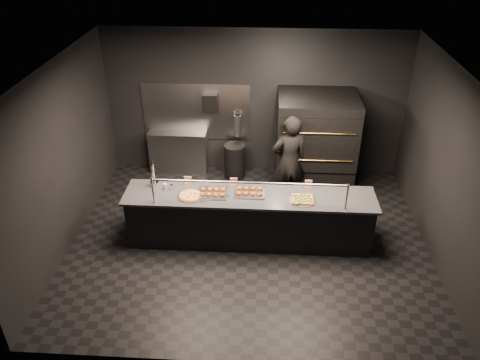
{
  "coord_description": "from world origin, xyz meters",
  "views": [
    {
      "loc": [
        0.23,
        -6.36,
        5.05
      ],
      "look_at": [
        -0.17,
        0.2,
        1.08
      ],
      "focal_mm": 35.0,
      "sensor_mm": 36.0,
      "label": 1
    }
  ],
  "objects_px": {
    "pizza_oven": "(315,142)",
    "square_pizza": "(302,199)",
    "round_pizza": "(190,196)",
    "beer_tap": "(154,178)",
    "slider_tray_b": "(250,192)",
    "worker": "(289,161)",
    "fire_extinguisher": "(237,125)",
    "towel_dispenser": "(210,102)",
    "slider_tray_a": "(213,193)",
    "prep_shelf": "(178,152)",
    "service_counter": "(249,218)",
    "trash_bin": "(235,161)"
  },
  "relations": [
    {
      "from": "pizza_oven",
      "to": "square_pizza",
      "type": "relative_size",
      "value": 4.46
    },
    {
      "from": "pizza_oven",
      "to": "round_pizza",
      "type": "distance_m",
      "value": 2.94
    },
    {
      "from": "beer_tap",
      "to": "slider_tray_b",
      "type": "height_order",
      "value": "beer_tap"
    },
    {
      "from": "square_pizza",
      "to": "worker",
      "type": "height_order",
      "value": "worker"
    },
    {
      "from": "fire_extinguisher",
      "to": "slider_tray_b",
      "type": "relative_size",
      "value": 1.0
    },
    {
      "from": "towel_dispenser",
      "to": "fire_extinguisher",
      "type": "bearing_deg",
      "value": 1.04
    },
    {
      "from": "slider_tray_a",
      "to": "square_pizza",
      "type": "relative_size",
      "value": 1.33
    },
    {
      "from": "pizza_oven",
      "to": "prep_shelf",
      "type": "height_order",
      "value": "pizza_oven"
    },
    {
      "from": "service_counter",
      "to": "fire_extinguisher",
      "type": "distance_m",
      "value": 2.5
    },
    {
      "from": "service_counter",
      "to": "fire_extinguisher",
      "type": "bearing_deg",
      "value": 98.3
    },
    {
      "from": "trash_bin",
      "to": "slider_tray_a",
      "type": "bearing_deg",
      "value": -95.44
    },
    {
      "from": "prep_shelf",
      "to": "slider_tray_b",
      "type": "relative_size",
      "value": 2.38
    },
    {
      "from": "fire_extinguisher",
      "to": "round_pizza",
      "type": "relative_size",
      "value": 1.19
    },
    {
      "from": "round_pizza",
      "to": "slider_tray_a",
      "type": "height_order",
      "value": "slider_tray_a"
    },
    {
      "from": "service_counter",
      "to": "slider_tray_b",
      "type": "xyz_separation_m",
      "value": [
        -0.0,
        0.06,
        0.49
      ]
    },
    {
      "from": "service_counter",
      "to": "towel_dispenser",
      "type": "relative_size",
      "value": 11.71
    },
    {
      "from": "fire_extinguisher",
      "to": "pizza_oven",
      "type": "bearing_deg",
      "value": -17.89
    },
    {
      "from": "pizza_oven",
      "to": "prep_shelf",
      "type": "distance_m",
      "value": 2.88
    },
    {
      "from": "beer_tap",
      "to": "worker",
      "type": "bearing_deg",
      "value": 24.31
    },
    {
      "from": "slider_tray_a",
      "to": "slider_tray_b",
      "type": "distance_m",
      "value": 0.6
    },
    {
      "from": "service_counter",
      "to": "round_pizza",
      "type": "bearing_deg",
      "value": -173.99
    },
    {
      "from": "service_counter",
      "to": "towel_dispenser",
      "type": "bearing_deg",
      "value": 110.63
    },
    {
      "from": "service_counter",
      "to": "worker",
      "type": "bearing_deg",
      "value": 60.97
    },
    {
      "from": "round_pizza",
      "to": "trash_bin",
      "type": "xyz_separation_m",
      "value": [
        0.56,
        2.25,
        -0.57
      ]
    },
    {
      "from": "round_pizza",
      "to": "square_pizza",
      "type": "relative_size",
      "value": 0.99
    },
    {
      "from": "slider_tray_a",
      "to": "worker",
      "type": "xyz_separation_m",
      "value": [
        1.28,
        1.22,
        -0.05
      ]
    },
    {
      "from": "fire_extinguisher",
      "to": "slider_tray_b",
      "type": "xyz_separation_m",
      "value": [
        0.35,
        -2.34,
        -0.11
      ]
    },
    {
      "from": "square_pizza",
      "to": "trash_bin",
      "type": "bearing_deg",
      "value": 118.9
    },
    {
      "from": "prep_shelf",
      "to": "square_pizza",
      "type": "distance_m",
      "value": 3.48
    },
    {
      "from": "towel_dispenser",
      "to": "slider_tray_b",
      "type": "height_order",
      "value": "towel_dispenser"
    },
    {
      "from": "trash_bin",
      "to": "worker",
      "type": "bearing_deg",
      "value": -41.05
    },
    {
      "from": "slider_tray_a",
      "to": "trash_bin",
      "type": "relative_size",
      "value": 0.78
    },
    {
      "from": "round_pizza",
      "to": "beer_tap",
      "type": "bearing_deg",
      "value": 155.9
    },
    {
      "from": "prep_shelf",
      "to": "trash_bin",
      "type": "height_order",
      "value": "prep_shelf"
    },
    {
      "from": "fire_extinguisher",
      "to": "worker",
      "type": "bearing_deg",
      "value": -49.01
    },
    {
      "from": "service_counter",
      "to": "fire_extinguisher",
      "type": "height_order",
      "value": "service_counter"
    },
    {
      "from": "service_counter",
      "to": "pizza_oven",
      "type": "bearing_deg",
      "value": 57.73
    },
    {
      "from": "prep_shelf",
      "to": "round_pizza",
      "type": "relative_size",
      "value": 2.82
    },
    {
      "from": "beer_tap",
      "to": "square_pizza",
      "type": "height_order",
      "value": "beer_tap"
    },
    {
      "from": "round_pizza",
      "to": "worker",
      "type": "distance_m",
      "value": 2.09
    },
    {
      "from": "round_pizza",
      "to": "slider_tray_a",
      "type": "xyz_separation_m",
      "value": [
        0.35,
        0.09,
        0.01
      ]
    },
    {
      "from": "prep_shelf",
      "to": "beer_tap",
      "type": "distance_m",
      "value": 2.22
    },
    {
      "from": "beer_tap",
      "to": "round_pizza",
      "type": "height_order",
      "value": "beer_tap"
    },
    {
      "from": "pizza_oven",
      "to": "worker",
      "type": "height_order",
      "value": "pizza_oven"
    },
    {
      "from": "pizza_oven",
      "to": "slider_tray_b",
      "type": "relative_size",
      "value": 3.79
    },
    {
      "from": "slider_tray_b",
      "to": "trash_bin",
      "type": "xyz_separation_m",
      "value": [
        -0.39,
        2.09,
        -0.59
      ]
    },
    {
      "from": "prep_shelf",
      "to": "towel_dispenser",
      "type": "relative_size",
      "value": 3.43
    },
    {
      "from": "slider_tray_b",
      "to": "square_pizza",
      "type": "distance_m",
      "value": 0.87
    },
    {
      "from": "worker",
      "to": "fire_extinguisher",
      "type": "bearing_deg",
      "value": -63.39
    },
    {
      "from": "square_pizza",
      "to": "round_pizza",
      "type": "bearing_deg",
      "value": 179.9
    }
  ]
}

